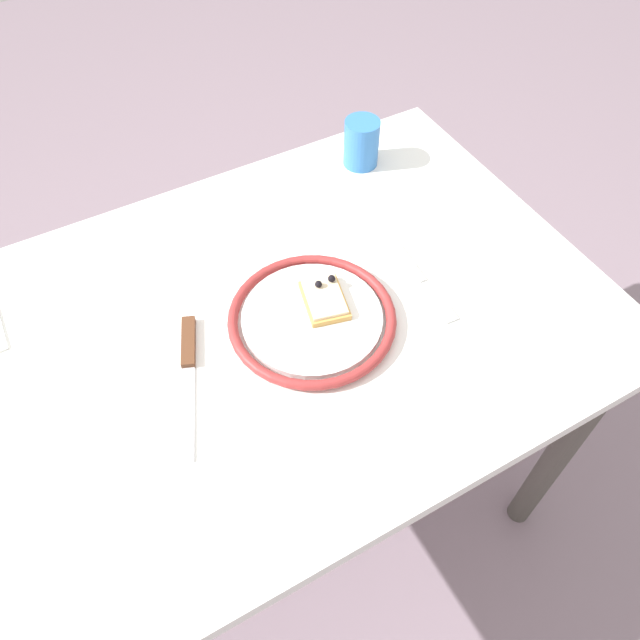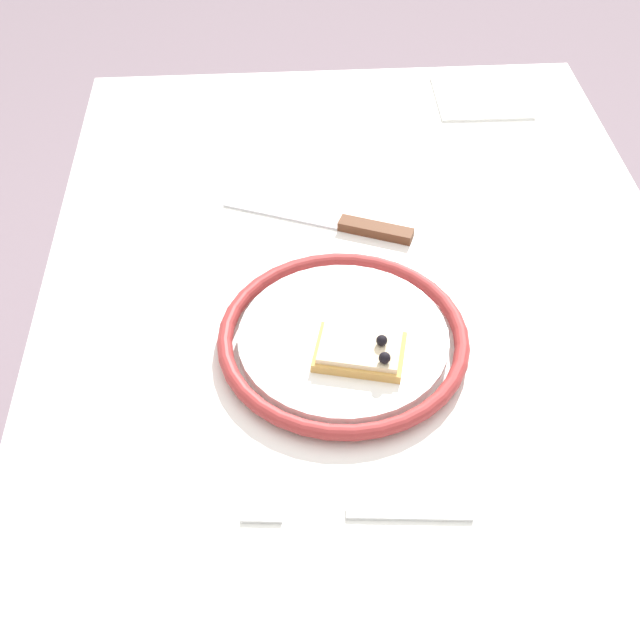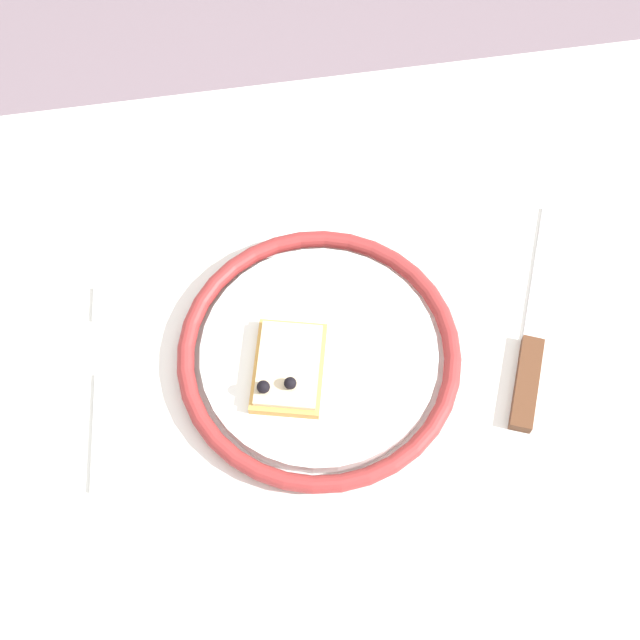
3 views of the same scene
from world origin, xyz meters
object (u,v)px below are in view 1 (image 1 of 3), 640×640
(plate, at_px, (312,318))
(knife, at_px, (188,360))
(fork, at_px, (421,278))
(cup, at_px, (361,143))
(pizza_slice_near, at_px, (324,299))
(dining_table, at_px, (275,357))

(plate, xyz_separation_m, knife, (0.19, -0.02, -0.01))
(fork, xyz_separation_m, cup, (-0.07, -0.31, 0.04))
(plate, xyz_separation_m, pizza_slice_near, (-0.03, -0.01, 0.01))
(pizza_slice_near, bearing_deg, plate, 26.09)
(cup, bearing_deg, pizza_slice_near, 50.02)
(pizza_slice_near, bearing_deg, cup, -129.98)
(dining_table, xyz_separation_m, cup, (-0.32, -0.27, 0.15))
(knife, bearing_deg, pizza_slice_near, 177.59)
(plate, bearing_deg, cup, -131.92)
(dining_table, height_order, plate, plate)
(knife, bearing_deg, fork, 175.47)
(dining_table, distance_m, knife, 0.18)
(dining_table, relative_size, knife, 4.60)
(pizza_slice_near, relative_size, fork, 0.50)
(cup, bearing_deg, plate, 48.08)
(pizza_slice_near, distance_m, cup, 0.37)
(pizza_slice_near, distance_m, fork, 0.17)
(fork, bearing_deg, knife, -4.53)
(plate, bearing_deg, pizza_slice_near, -153.91)
(plate, bearing_deg, knife, -7.08)
(fork, distance_m, cup, 0.32)
(dining_table, bearing_deg, plate, 147.06)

